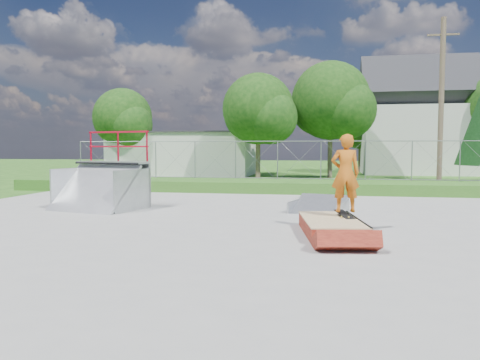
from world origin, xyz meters
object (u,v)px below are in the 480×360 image
object	(u,v)px
flat_bank_ramp	(319,205)
skater	(345,176)
grind_box	(331,227)
quarter_pipe	(98,170)

from	to	relation	value
flat_bank_ramp	skater	size ratio (longest dim) A/B	0.89
flat_bank_ramp	skater	distance (m)	3.45
grind_box	quarter_pipe	world-z (taller)	quarter_pipe
flat_bank_ramp	skater	bearing A→B (deg)	-63.66
skater	flat_bank_ramp	bearing A→B (deg)	-85.70
grind_box	skater	distance (m)	1.24
grind_box	quarter_pipe	bearing A→B (deg)	148.27
quarter_pipe	flat_bank_ramp	bearing A→B (deg)	18.26
grind_box	skater	xyz separation A→B (m)	(0.31, 0.40, 1.14)
quarter_pipe	flat_bank_ramp	world-z (taller)	quarter_pipe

